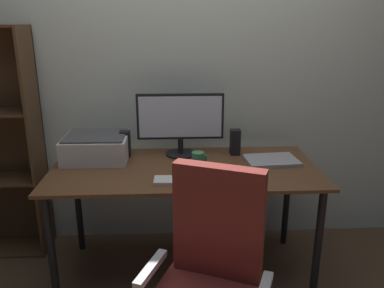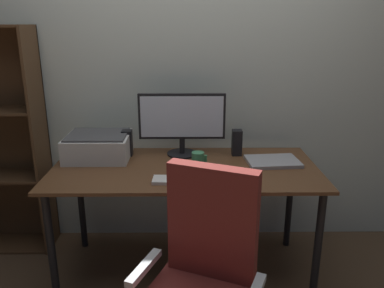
{
  "view_description": "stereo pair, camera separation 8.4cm",
  "coord_description": "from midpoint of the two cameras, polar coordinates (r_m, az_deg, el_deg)",
  "views": [
    {
      "loc": [
        -0.06,
        -2.21,
        1.58
      ],
      "look_at": [
        0.04,
        -0.03,
        0.9
      ],
      "focal_mm": 36.33,
      "sensor_mm": 36.0,
      "label": 1
    },
    {
      "loc": [
        0.02,
        -2.21,
        1.58
      ],
      "look_at": [
        0.04,
        -0.03,
        0.9
      ],
      "focal_mm": 36.33,
      "sensor_mm": 36.0,
      "label": 2
    }
  ],
  "objects": [
    {
      "name": "monitor",
      "position": [
        2.52,
        -0.52,
        3.53
      ],
      "size": [
        0.56,
        0.2,
        0.41
      ],
      "color": "black",
      "rests_on": "desk"
    },
    {
      "name": "desk",
      "position": [
        2.4,
        -0.02,
        -5.17
      ],
      "size": [
        1.61,
        0.75,
        0.74
      ],
      "color": "#56351E",
      "rests_on": "ground"
    },
    {
      "name": "printer",
      "position": [
        2.56,
        -12.66,
        -0.29
      ],
      "size": [
        0.4,
        0.34,
        0.16
      ],
      "color": "silver",
      "rests_on": "desk"
    },
    {
      "name": "laptop",
      "position": [
        2.49,
        12.71,
        -2.51
      ],
      "size": [
        0.34,
        0.26,
        0.02
      ],
      "primitive_type": "cube",
      "rotation": [
        0.0,
        0.0,
        0.09
      ],
      "color": "#99999E",
      "rests_on": "desk"
    },
    {
      "name": "keyboard",
      "position": [
        2.15,
        -0.81,
        -5.34
      ],
      "size": [
        0.29,
        0.12,
        0.02
      ],
      "primitive_type": "cube",
      "rotation": [
        0.0,
        0.0,
        -0.04
      ],
      "color": "silver",
      "rests_on": "desk"
    },
    {
      "name": "coffee_mug",
      "position": [
        2.32,
        1.94,
        -2.48
      ],
      "size": [
        0.09,
        0.07,
        0.11
      ],
      "color": "#387F51",
      "rests_on": "desk"
    },
    {
      "name": "back_wall",
      "position": [
        2.77,
        -0.13,
        11.61
      ],
      "size": [
        6.4,
        0.1,
        2.6
      ],
      "primitive_type": "cube",
      "color": "beige",
      "rests_on": "ground"
    },
    {
      "name": "ground_plane",
      "position": [
        2.72,
        -0.02,
        -18.13
      ],
      "size": [
        12.0,
        12.0,
        0.0
      ],
      "primitive_type": "plane",
      "color": "#4C3826"
    },
    {
      "name": "mouse",
      "position": [
        2.16,
        4.34,
        -5.13
      ],
      "size": [
        0.06,
        0.1,
        0.03
      ],
      "primitive_type": "cube",
      "rotation": [
        0.0,
        0.0,
        -0.0
      ],
      "color": "black",
      "rests_on": "desk"
    },
    {
      "name": "speaker_left",
      "position": [
        2.58,
        -8.56,
        0.16
      ],
      "size": [
        0.06,
        0.07,
        0.17
      ],
      "primitive_type": "cube",
      "color": "black",
      "rests_on": "desk"
    },
    {
      "name": "speaker_right",
      "position": [
        2.58,
        7.53,
        0.21
      ],
      "size": [
        0.06,
        0.07,
        0.17
      ],
      "primitive_type": "cube",
      "color": "black",
      "rests_on": "desk"
    }
  ]
}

